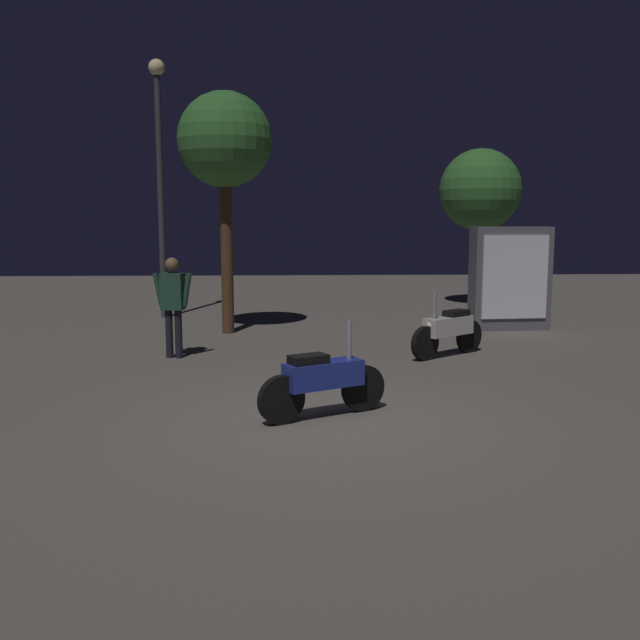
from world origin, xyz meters
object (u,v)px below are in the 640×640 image
Objects in this scene: motorcycle_white_parked_left at (448,330)px; streetlamp_near at (160,159)px; person_rider_beside at (173,299)px; kiosk_billboard at (510,278)px; motorcycle_blue_foreground at (323,380)px.

motorcycle_white_parked_left is 7.96m from streetlamp_near.
person_rider_beside is 6.96m from kiosk_billboard.
streetlamp_near is (-0.99, 4.75, 2.58)m from person_rider_beside.
streetlamp_near reaches higher than motorcycle_white_parked_left.
motorcycle_white_parked_left is at bearing 29.95° from motorcycle_blue_foreground.
person_rider_beside is 0.79× the size of kiosk_billboard.
person_rider_beside is 0.29× the size of streetlamp_near.
motorcycle_blue_foreground is 7.58m from kiosk_billboard.
kiosk_billboard is at bearing 29.12° from motorcycle_blue_foreground.
person_rider_beside is at bearing -78.29° from streetlamp_near.
motorcycle_white_parked_left is at bearing 51.76° from kiosk_billboard.
motorcycle_blue_foreground is at bearing 52.80° from kiosk_billboard.
motorcycle_blue_foreground is 1.09× the size of motorcycle_white_parked_left.
motorcycle_blue_foreground is 9.51m from streetlamp_near.
streetlamp_near is at bearing -157.25° from person_rider_beside.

